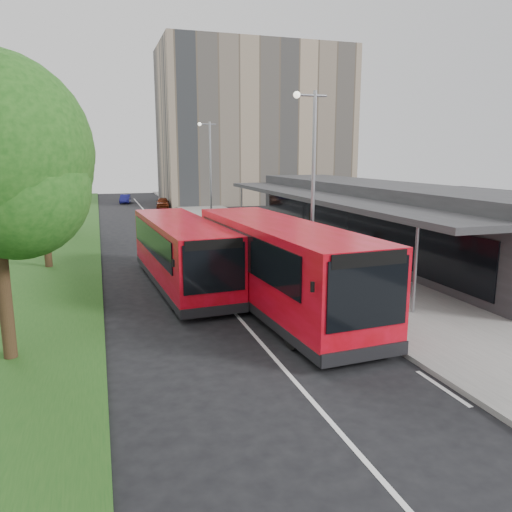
# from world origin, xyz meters

# --- Properties ---
(ground) EXTENTS (120.00, 120.00, 0.00)m
(ground) POSITION_xyz_m (0.00, 0.00, 0.00)
(ground) COLOR black
(ground) RESTS_ON ground
(pavement) EXTENTS (5.00, 80.00, 0.15)m
(pavement) POSITION_xyz_m (6.00, 20.00, 0.07)
(pavement) COLOR slate
(pavement) RESTS_ON ground
(grass_verge) EXTENTS (5.00, 80.00, 0.10)m
(grass_verge) POSITION_xyz_m (-7.00, 20.00, 0.05)
(grass_verge) COLOR #1E4B18
(grass_verge) RESTS_ON ground
(lane_centre_line) EXTENTS (0.12, 70.00, 0.01)m
(lane_centre_line) POSITION_xyz_m (0.00, 15.00, 0.01)
(lane_centre_line) COLOR silver
(lane_centre_line) RESTS_ON ground
(kerb_dashes) EXTENTS (0.12, 56.00, 0.01)m
(kerb_dashes) POSITION_xyz_m (3.30, 19.00, 0.01)
(kerb_dashes) COLOR silver
(kerb_dashes) RESTS_ON ground
(office_block) EXTENTS (22.00, 12.00, 18.00)m
(office_block) POSITION_xyz_m (14.00, 42.00, 9.00)
(office_block) COLOR tan
(office_block) RESTS_ON ground
(station_building) EXTENTS (7.70, 26.00, 4.00)m
(station_building) POSITION_xyz_m (10.86, 8.00, 2.04)
(station_building) COLOR #28282A
(station_building) RESTS_ON ground
(tree_mid) EXTENTS (5.15, 5.15, 8.28)m
(tree_mid) POSITION_xyz_m (-7.01, 9.05, 5.34)
(tree_mid) COLOR #342415
(tree_mid) RESTS_ON ground
(tree_far) EXTENTS (4.39, 4.39, 7.01)m
(tree_far) POSITION_xyz_m (-7.01, 21.05, 4.52)
(tree_far) COLOR #342415
(tree_far) RESTS_ON ground
(lamp_post_near) EXTENTS (1.44, 0.28, 8.00)m
(lamp_post_near) POSITION_xyz_m (4.12, 2.00, 4.72)
(lamp_post_near) COLOR gray
(lamp_post_near) RESTS_ON pavement
(lamp_post_far) EXTENTS (1.44, 0.28, 8.00)m
(lamp_post_far) POSITION_xyz_m (4.12, 22.00, 4.72)
(lamp_post_far) COLOR gray
(lamp_post_far) RESTS_ON pavement
(bus_main) EXTENTS (3.62, 11.47, 3.20)m
(bus_main) POSITION_xyz_m (1.66, -0.86, 1.64)
(bus_main) COLOR red
(bus_main) RESTS_ON ground
(bus_second) EXTENTS (3.21, 10.28, 2.87)m
(bus_second) POSITION_xyz_m (-1.19, 3.53, 1.47)
(bus_second) COLOR red
(bus_second) RESTS_ON ground
(litter_bin) EXTENTS (0.60, 0.60, 0.88)m
(litter_bin) POSITION_xyz_m (5.27, 8.96, 0.59)
(litter_bin) COLOR #351D15
(litter_bin) RESTS_ON pavement
(bollard) EXTENTS (0.17, 0.17, 0.98)m
(bollard) POSITION_xyz_m (5.33, 18.96, 0.64)
(bollard) COLOR #E7A00C
(bollard) RESTS_ON pavement
(car_near) EXTENTS (1.76, 3.43, 1.12)m
(car_near) POSITION_xyz_m (2.19, 37.36, 0.56)
(car_near) COLOR #5B1F0D
(car_near) RESTS_ON ground
(car_far) EXTENTS (1.53, 3.24, 1.03)m
(car_far) POSITION_xyz_m (-1.41, 43.68, 0.51)
(car_far) COLOR navy
(car_far) RESTS_ON ground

